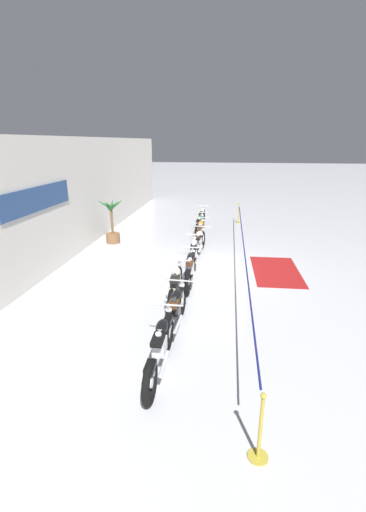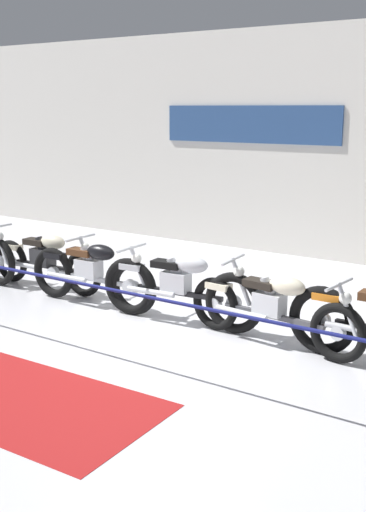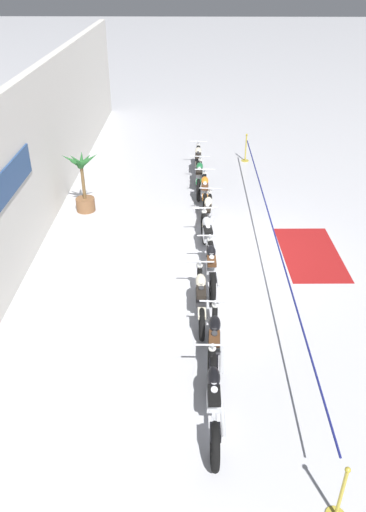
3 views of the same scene
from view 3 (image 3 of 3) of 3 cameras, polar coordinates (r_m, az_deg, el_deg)
name	(u,v)px [view 3 (image 3 of 3)]	position (r m, az deg, el deg)	size (l,w,h in m)	color
ground_plane	(227,254)	(13.13, 5.09, 0.27)	(120.00, 120.00, 0.00)	silver
back_wall	(20,177)	(12.84, -18.18, 8.53)	(28.00, 0.29, 4.20)	silver
motorcycle_black_0	(213,399)	(8.51, 3.50, -16.03)	(2.43, 0.62, 0.95)	black
motorcycle_black_1	(214,343)	(9.47, 3.58, -9.95)	(2.25, 0.62, 0.96)	black
motorcycle_cream_2	(201,297)	(10.67, 2.06, -4.73)	(2.21, 0.62, 0.92)	black
motorcycle_black_3	(211,267)	(11.64, 3.23, -1.28)	(2.23, 0.62, 0.95)	black
motorcycle_silver_4	(207,237)	(12.89, 2.80, 2.23)	(2.34, 0.62, 0.97)	black
motorcycle_cream_5	(208,214)	(14.12, 2.84, 4.81)	(2.36, 0.62, 0.92)	black
motorcycle_orange_6	(205,193)	(15.36, 2.50, 7.20)	(2.41, 0.62, 0.98)	black
motorcycle_green_7	(199,177)	(16.56, 1.89, 8.98)	(2.32, 0.62, 0.94)	black
motorcycle_cream_8	(198,162)	(17.87, 1.74, 10.71)	(2.48, 0.62, 0.98)	black
potted_palm_left_of_row	(83,185)	(15.30, -11.33, 7.96)	(0.92, 1.14, 1.87)	brown
stanchion_far_left	(281,262)	(11.49, 11.14, -0.65)	(13.93, 0.28, 1.05)	gold
stanchion_mid_left	(246,152)	(19.36, 7.17, 11.72)	(0.28, 0.28, 1.05)	gold
floor_banner	(310,254)	(13.49, 14.36, 0.27)	(2.80, 1.48, 0.01)	maroon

